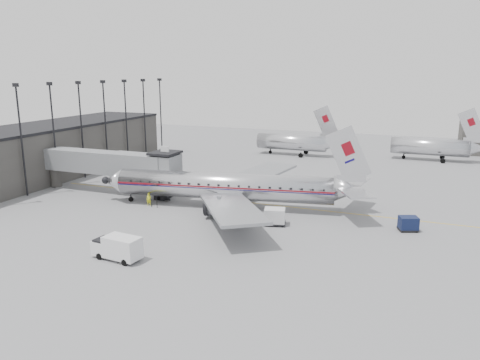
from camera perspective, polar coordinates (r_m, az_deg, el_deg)
The scene contains 12 objects.
ground at distance 56.76m, azimuth -3.10°, elevation -4.10°, with size 160.00×160.00×0.00m, color slate.
terminal at distance 82.96m, azimuth -22.00°, elevation 3.36°, with size 12.00×46.00×8.00m, color #3C3936.
apron_line at distance 60.99m, azimuth 1.82°, elevation -2.83°, with size 0.15×60.00×0.01m, color gold.
jet_bridge at distance 67.11m, azimuth -14.87°, elevation 1.89°, with size 21.00×6.20×7.10m.
floodlight_masts at distance 80.36m, azimuth -17.40°, elevation 6.58°, with size 0.90×42.25×15.25m.
distant_aircraft_near at distance 95.48m, azimuth 6.44°, elevation 4.67°, with size 16.39×3.20×10.26m.
distant_aircraft_mid at distance 96.26m, azimuth 22.23°, elevation 3.83°, with size 16.39×3.20×10.26m.
airliner at distance 58.51m, azimuth -1.26°, elevation -0.79°, with size 33.83×31.08×10.78m.
service_van at distance 44.54m, azimuth -14.75°, elevation -7.91°, with size 4.93×2.32×2.24m.
baggage_cart_navy at distance 53.67m, azimuth 19.84°, elevation -4.99°, with size 2.42×2.14×1.58m.
baggage_cart_white at distance 52.51m, azimuth 4.26°, elevation -4.42°, with size 2.76×2.34×1.88m.
ramp_worker at distance 60.75m, azimuth -11.05°, elevation -2.34°, with size 0.60×0.40×1.66m, color yellow.
Camera 1 is at (22.66, -49.18, 16.99)m, focal length 35.00 mm.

